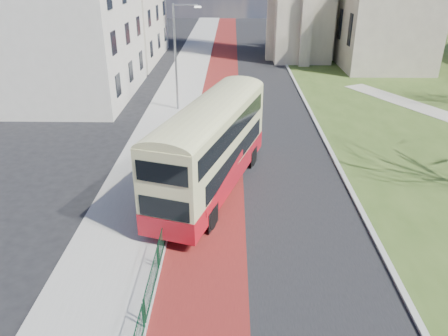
{
  "coord_description": "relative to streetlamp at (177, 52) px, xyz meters",
  "views": [
    {
      "loc": [
        -0.16,
        -15.76,
        10.93
      ],
      "look_at": [
        -0.51,
        2.98,
        2.0
      ],
      "focal_mm": 35.0,
      "sensor_mm": 36.0,
      "label": 1
    }
  ],
  "objects": [
    {
      "name": "streetlamp",
      "position": [
        0.0,
        0.0,
        0.0
      ],
      "size": [
        2.13,
        0.18,
        8.0
      ],
      "color": "gray",
      "rests_on": "pavement_west"
    },
    {
      "name": "road_carriageway",
      "position": [
        5.85,
        2.0,
        -4.59
      ],
      "size": [
        9.0,
        120.0,
        0.01
      ],
      "primitive_type": "cube",
      "color": "black",
      "rests_on": "ground"
    },
    {
      "name": "pavement_west",
      "position": [
        -0.65,
        2.0,
        -4.53
      ],
      "size": [
        4.0,
        120.0,
        0.12
      ],
      "primitive_type": "cube",
      "color": "gray",
      "rests_on": "ground"
    },
    {
      "name": "bus",
      "position": [
        3.18,
        -13.6,
        -1.95
      ],
      "size": [
        5.74,
        11.34,
        4.63
      ],
      "rotation": [
        0.0,
        0.0,
        -0.3
      ],
      "color": "#A20E19",
      "rests_on": "ground"
    },
    {
      "name": "street_block_near",
      "position": [
        -9.65,
        4.0,
        1.92
      ],
      "size": [
        10.3,
        14.3,
        13.0
      ],
      "color": "beige",
      "rests_on": "ground"
    },
    {
      "name": "kerb_east",
      "position": [
        10.45,
        4.0,
        -4.53
      ],
      "size": [
        0.25,
        80.0,
        0.13
      ],
      "primitive_type": "cube",
      "color": "#999993",
      "rests_on": "ground"
    },
    {
      "name": "ground",
      "position": [
        4.35,
        -18.0,
        -4.59
      ],
      "size": [
        160.0,
        160.0,
        0.0
      ],
      "primitive_type": "plane",
      "color": "black",
      "rests_on": "ground"
    },
    {
      "name": "bus_lane",
      "position": [
        3.15,
        2.0,
        -4.59
      ],
      "size": [
        3.4,
        120.0,
        0.01
      ],
      "primitive_type": "cube",
      "color": "#591414",
      "rests_on": "ground"
    },
    {
      "name": "pedestrian_railing",
      "position": [
        1.4,
        -14.0,
        -4.04
      ],
      "size": [
        0.07,
        24.0,
        1.12
      ],
      "color": "#0D3D24",
      "rests_on": "ground"
    },
    {
      "name": "kerb_west",
      "position": [
        1.35,
        2.0,
        -4.53
      ],
      "size": [
        0.25,
        120.0,
        0.13
      ],
      "primitive_type": "cube",
      "color": "#999993",
      "rests_on": "ground"
    },
    {
      "name": "street_block_far",
      "position": [
        -9.65,
        20.0,
        1.17
      ],
      "size": [
        10.3,
        16.3,
        11.5
      ],
      "color": "beige",
      "rests_on": "ground"
    }
  ]
}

